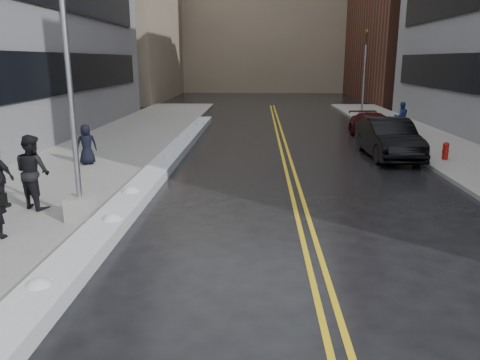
# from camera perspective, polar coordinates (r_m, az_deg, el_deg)

# --- Properties ---
(ground) EXTENTS (160.00, 160.00, 0.00)m
(ground) POSITION_cam_1_polar(r_m,az_deg,el_deg) (10.28, -5.09, -9.48)
(ground) COLOR black
(ground) RESTS_ON ground
(sidewalk_west) EXTENTS (5.50, 50.00, 0.15)m
(sidewalk_west) POSITION_cam_1_polar(r_m,az_deg,el_deg) (20.95, -17.35, 2.54)
(sidewalk_west) COLOR gray
(sidewalk_west) RESTS_ON ground
(sidewalk_east) EXTENTS (4.00, 50.00, 0.15)m
(sidewalk_east) POSITION_cam_1_polar(r_m,az_deg,el_deg) (21.58, 26.12, 2.05)
(sidewalk_east) COLOR gray
(sidewalk_east) RESTS_ON ground
(lane_line_left) EXTENTS (0.12, 50.00, 0.01)m
(lane_line_left) POSITION_cam_1_polar(r_m,az_deg,el_deg) (19.78, 5.38, 2.26)
(lane_line_left) COLOR gold
(lane_line_left) RESTS_ON ground
(lane_line_right) EXTENTS (0.12, 50.00, 0.01)m
(lane_line_right) POSITION_cam_1_polar(r_m,az_deg,el_deg) (19.80, 6.25, 2.25)
(lane_line_right) COLOR gold
(lane_line_right) RESTS_ON ground
(snow_ridge) EXTENTS (0.90, 30.00, 0.34)m
(snow_ridge) POSITION_cam_1_polar(r_m,az_deg,el_deg) (18.15, -9.59, 1.55)
(snow_ridge) COLOR silver
(snow_ridge) RESTS_ON ground
(building_west_far) EXTENTS (14.00, 22.00, 18.00)m
(building_west_far) POSITION_cam_1_polar(r_m,az_deg,el_deg) (56.10, -15.98, 18.87)
(building_west_far) COLOR gray
(building_west_far) RESTS_ON ground
(building_far) EXTENTS (36.00, 16.00, 22.00)m
(building_far) POSITION_cam_1_polar(r_m,az_deg,el_deg) (69.65, 3.09, 20.06)
(building_far) COLOR gray
(building_far) RESTS_ON ground
(lamppost) EXTENTS (0.65, 0.65, 7.62)m
(lamppost) POSITION_cam_1_polar(r_m,az_deg,el_deg) (12.31, -19.64, 6.02)
(lamppost) COLOR gray
(lamppost) RESTS_ON sidewalk_west
(fire_hydrant) EXTENTS (0.26, 0.26, 0.73)m
(fire_hydrant) POSITION_cam_1_polar(r_m,az_deg,el_deg) (21.11, 23.78, 3.37)
(fire_hydrant) COLOR maroon
(fire_hydrant) RESTS_ON sidewalk_east
(traffic_signal) EXTENTS (0.16, 0.20, 6.00)m
(traffic_signal) POSITION_cam_1_polar(r_m,az_deg,el_deg) (34.09, 14.92, 12.70)
(traffic_signal) COLOR gray
(traffic_signal) RESTS_ON sidewalk_east
(pedestrian_b) EXTENTS (1.26, 1.18, 2.06)m
(pedestrian_b) POSITION_cam_1_polar(r_m,az_deg,el_deg) (14.03, -23.94, 0.93)
(pedestrian_b) COLOR black
(pedestrian_b) RESTS_ON sidewalk_west
(pedestrian_c) EXTENTS (0.91, 0.78, 1.58)m
(pedestrian_c) POSITION_cam_1_polar(r_m,az_deg,el_deg) (19.33, -18.21, 4.15)
(pedestrian_c) COLOR black
(pedestrian_c) RESTS_ON sidewalk_west
(pedestrian_east) EXTENTS (0.84, 0.67, 1.69)m
(pedestrian_east) POSITION_cam_1_polar(r_m,az_deg,el_deg) (28.58, 19.06, 7.31)
(pedestrian_east) COLOR navy
(pedestrian_east) RESTS_ON sidewalk_east
(car_black) EXTENTS (1.91, 5.20, 1.70)m
(car_black) POSITION_cam_1_polar(r_m,az_deg,el_deg) (21.38, 17.65, 4.87)
(car_black) COLOR black
(car_black) RESTS_ON ground
(car_maroon) EXTENTS (2.22, 4.73, 1.33)m
(car_maroon) POSITION_cam_1_polar(r_m,az_deg,el_deg) (26.52, 15.97, 6.33)
(car_maroon) COLOR #3C090D
(car_maroon) RESTS_ON ground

